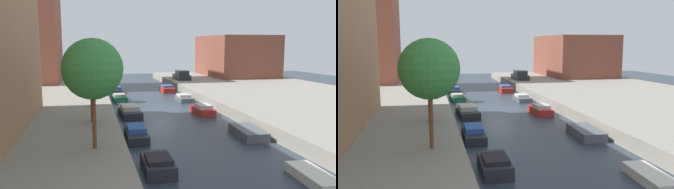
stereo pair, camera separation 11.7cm
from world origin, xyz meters
The scene contains 20 objects.
ground_plane centered at (0.00, 0.00, 0.00)m, with size 84.00×84.00×0.00m, color #28333D.
quay_left centered at (-15.00, 0.00, 0.50)m, with size 20.00×64.00×1.00m, color gray.
quay_right centered at (15.00, 0.00, 0.50)m, with size 20.00×64.00×1.00m, color gray.
low_block_right centered at (18.00, 22.93, 4.43)m, with size 10.00×14.84×6.86m, color brown.
street_tree_0 centered at (-6.71, -15.61, 5.18)m, with size 3.16×3.16×5.77m.
street_tree_1 centered at (-6.71, -9.07, 4.13)m, with size 2.56×2.56×4.44m.
street_tree_2 centered at (-6.71, -2.10, 5.12)m, with size 2.43×2.43×5.40m.
street_tree_3 centered at (-6.71, 4.67, 4.48)m, with size 1.80×1.80×4.46m.
parked_car centered at (7.05, 18.08, 1.59)m, with size 1.89×4.39×1.43m.
moored_boat_left_0 centered at (-3.64, -17.13, 0.39)m, with size 1.55×3.08×0.88m.
moored_boat_left_1 centered at (-3.90, -10.77, 0.40)m, with size 1.48×3.92×0.94m.
moored_boat_left_2 centered at (-3.49, -3.26, 0.44)m, with size 1.88×4.26×1.04m.
moored_boat_left_3 centered at (-3.63, 5.97, 0.33)m, with size 1.66×3.31×0.77m.
moored_boat_left_4 centered at (-3.56, 12.52, 0.37)m, with size 1.56×4.54×0.89m.
moored_boat_left_5 centered at (-3.46, 18.60, 0.32)m, with size 1.70×4.18×0.76m.
moored_boat_right_0 centered at (3.31, -19.96, 0.24)m, with size 1.45×3.35×0.47m.
moored_boat_right_1 centered at (3.86, -11.87, 0.31)m, with size 1.85×3.75×0.62m.
moored_boat_right_2 centered at (3.25, -3.63, 0.40)m, with size 1.56×3.34×0.95m.
moored_boat_right_3 centered at (3.55, 3.96, 0.33)m, with size 1.53×3.19×0.77m.
moored_boat_right_4 centered at (3.29, 11.63, 0.41)m, with size 1.68×3.43×0.94m.
Camera 1 is at (-6.85, -33.69, 6.44)m, focal length 37.01 mm.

